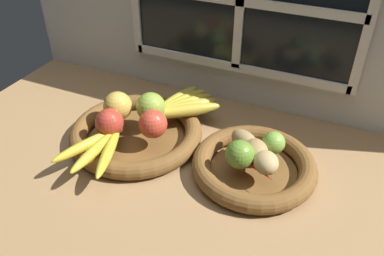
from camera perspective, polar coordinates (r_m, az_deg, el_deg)
ground_plane at (r=101.65cm, az=0.82°, el=-4.51°), size 140.00×90.00×3.00cm
back_wall at (r=111.56cm, az=7.29°, el=16.54°), size 140.00×4.60×55.00cm
fruit_bowl_left at (r=105.56cm, az=-8.04°, el=-0.71°), size 34.92×34.92×4.43cm
fruit_bowl_right at (r=95.44cm, az=8.94°, el=-5.43°), size 29.75×29.75×4.43cm
apple_golden_left at (r=105.73cm, az=-10.69°, el=3.16°), size 7.69×7.69×7.69cm
apple_red_right at (r=97.93cm, az=-5.68°, el=0.59°), size 7.27×7.27×7.27cm
apple_red_front at (r=100.24cm, az=-11.85°, el=0.79°), size 7.10×7.10×7.10cm
apple_green_back at (r=103.98cm, az=-5.98°, el=3.05°), size 7.76×7.76×7.76cm
banana_bunch_front at (r=96.25cm, az=-13.51°, el=-2.82°), size 15.10×19.66×2.63cm
banana_bunch_back at (r=108.08cm, az=-1.57°, el=3.28°), size 17.35×20.13×3.39cm
potato_oblong at (r=95.39cm, az=7.57°, el=-1.74°), size 8.96×7.80×4.38cm
potato_large at (r=92.41cm, az=9.21°, el=-3.23°), size 8.62×9.12×4.69cm
potato_small at (r=89.36cm, az=10.64°, el=-4.93°), size 8.09×8.41×4.88cm
lime_near at (r=89.27cm, az=6.91°, el=-3.80°), size 6.65×6.65×6.65cm
lime_far at (r=94.80cm, az=11.71°, el=-2.10°), size 5.51×5.51×5.51cm
chili_pepper at (r=90.33cm, az=8.63°, el=-5.23°), size 12.75×8.41×2.30cm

